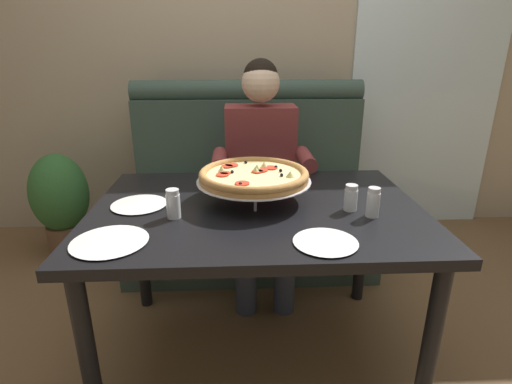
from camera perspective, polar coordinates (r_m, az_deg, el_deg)
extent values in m
plane|color=brown|center=(1.98, 0.11, -21.93)|extent=(16.00, 16.00, 0.00)
cube|color=tan|center=(2.97, -1.45, 21.51)|extent=(6.00, 0.12, 2.80)
cube|color=white|center=(3.21, 24.22, 19.78)|extent=(1.10, 0.02, 2.80)
cube|color=#384C42|center=(2.52, -0.82, -5.64)|extent=(1.52, 0.60, 0.46)
cube|color=#384C42|center=(2.74, -1.16, 6.56)|extent=(1.52, 0.18, 0.65)
cylinder|color=#384C42|center=(2.68, -1.21, 14.39)|extent=(1.52, 0.14, 0.14)
cube|color=black|center=(1.60, 0.13, -2.69)|extent=(1.31, 0.93, 0.04)
cylinder|color=black|center=(1.54, -23.03, -21.32)|extent=(0.06, 0.06, 0.69)
cylinder|color=black|center=(1.60, 23.83, -19.78)|extent=(0.06, 0.06, 0.69)
cylinder|color=black|center=(2.17, -16.25, -7.74)|extent=(0.06, 0.06, 0.69)
cylinder|color=black|center=(2.21, 15.07, -7.08)|extent=(0.06, 0.06, 0.69)
cube|color=#2D3342|center=(2.17, 0.93, -1.22)|extent=(0.34, 0.40, 0.15)
cylinder|color=#2D3342|center=(2.08, -1.47, -11.63)|extent=(0.11, 0.11, 0.46)
cylinder|color=#2D3342|center=(2.10, 4.12, -11.47)|extent=(0.11, 0.11, 0.46)
cube|color=brown|center=(2.32, 0.61, 5.48)|extent=(0.40, 0.22, 0.56)
cylinder|color=brown|center=(2.10, -5.33, 4.59)|extent=(0.08, 0.28, 0.08)
cylinder|color=brown|center=(2.13, 7.18, 4.74)|extent=(0.08, 0.28, 0.08)
sphere|color=beige|center=(2.23, 0.68, 15.46)|extent=(0.21, 0.21, 0.21)
sphere|color=black|center=(2.24, 0.67, 16.37)|extent=(0.19, 0.19, 0.19)
cylinder|color=silver|center=(1.52, -0.11, -1.32)|extent=(0.01, 0.01, 0.08)
cylinder|color=silver|center=(1.70, -3.99, 0.88)|extent=(0.01, 0.01, 0.08)
cylinder|color=silver|center=(1.70, 3.17, 0.99)|extent=(0.01, 0.01, 0.08)
torus|color=silver|center=(1.63, -0.31, 1.39)|extent=(0.26, 0.26, 0.01)
cylinder|color=silver|center=(1.63, -0.31, 1.66)|extent=(0.47, 0.47, 0.00)
cylinder|color=#B77F42|center=(1.62, -0.31, 2.02)|extent=(0.45, 0.45, 0.02)
torus|color=#B77F42|center=(1.62, -0.31, 2.67)|extent=(0.45, 0.45, 0.03)
cylinder|color=beige|center=(1.62, -0.31, 2.50)|extent=(0.39, 0.39, 0.01)
cylinder|color=red|center=(1.49, -2.00, 1.23)|extent=(0.05, 0.05, 0.01)
cylinder|color=red|center=(1.69, 2.16, 3.51)|extent=(0.06, 0.06, 0.01)
cylinder|color=red|center=(1.60, -4.86, 2.49)|extent=(0.05, 0.05, 0.01)
cylinder|color=red|center=(1.65, 0.75, 3.15)|extent=(0.06, 0.06, 0.01)
cylinder|color=red|center=(1.73, -3.54, 3.88)|extent=(0.06, 0.06, 0.01)
cylinder|color=red|center=(1.63, 0.19, 2.96)|extent=(0.05, 0.05, 0.01)
cylinder|color=red|center=(1.71, -4.21, 3.70)|extent=(0.05, 0.05, 0.01)
cylinder|color=red|center=(1.62, -4.49, 2.73)|extent=(0.04, 0.04, 0.01)
sphere|color=black|center=(1.62, -3.46, 2.94)|extent=(0.01, 0.01, 0.01)
sphere|color=black|center=(1.64, 3.58, 3.11)|extent=(0.01, 0.01, 0.01)
sphere|color=black|center=(1.48, -2.26, 1.18)|extent=(0.01, 0.01, 0.01)
sphere|color=black|center=(1.58, 3.72, 2.46)|extent=(0.01, 0.01, 0.01)
sphere|color=black|center=(1.69, 2.91, 3.63)|extent=(0.01, 0.01, 0.01)
sphere|color=black|center=(1.76, -1.48, 4.33)|extent=(0.01, 0.01, 0.01)
cone|color=#CCC675|center=(1.63, 0.00, 3.23)|extent=(0.04, 0.04, 0.02)
cone|color=#CCC675|center=(1.58, 4.97, 2.59)|extent=(0.04, 0.04, 0.02)
cone|color=#CCC675|center=(1.64, -4.95, 3.33)|extent=(0.04, 0.04, 0.02)
cone|color=#CCC675|center=(1.66, 0.17, 3.60)|extent=(0.04, 0.04, 0.02)
cone|color=#CCC675|center=(1.70, 1.17, 3.93)|extent=(0.04, 0.04, 0.02)
cylinder|color=white|center=(1.54, 16.50, -1.76)|extent=(0.05, 0.05, 0.09)
cylinder|color=silver|center=(1.54, 16.45, -2.31)|extent=(0.04, 0.04, 0.06)
cylinder|color=silver|center=(1.52, 16.71, 0.23)|extent=(0.04, 0.04, 0.02)
cylinder|color=white|center=(1.58, 13.49, -1.13)|extent=(0.05, 0.05, 0.08)
cylinder|color=#4C6633|center=(1.58, 13.45, -1.62)|extent=(0.04, 0.04, 0.06)
cylinder|color=silver|center=(1.56, 13.64, 0.65)|extent=(0.05, 0.05, 0.02)
cylinder|color=white|center=(1.50, -11.83, -2.00)|extent=(0.05, 0.05, 0.09)
cylinder|color=#A82D19|center=(1.50, -11.78, -2.66)|extent=(0.04, 0.04, 0.05)
cylinder|color=silver|center=(1.48, -11.98, 0.00)|extent=(0.05, 0.05, 0.02)
cylinder|color=white|center=(1.31, 9.98, -7.18)|extent=(0.15, 0.15, 0.01)
cone|color=white|center=(1.31, 10.01, -6.83)|extent=(0.21, 0.21, 0.01)
cylinder|color=white|center=(1.38, -20.35, -6.77)|extent=(0.17, 0.17, 0.01)
cone|color=white|center=(1.38, -20.39, -6.44)|extent=(0.25, 0.25, 0.01)
cylinder|color=white|center=(1.66, -16.48, -1.77)|extent=(0.16, 0.16, 0.01)
cone|color=white|center=(1.66, -16.51, -1.48)|extent=(0.22, 0.22, 0.01)
cylinder|color=black|center=(4.23, 14.14, 4.30)|extent=(0.02, 0.02, 0.44)
cylinder|color=black|center=(3.99, 12.75, 3.50)|extent=(0.02, 0.02, 0.44)
cylinder|color=black|center=(4.15, 17.47, 3.67)|extent=(0.02, 0.02, 0.44)
cylinder|color=black|center=(3.91, 16.25, 2.82)|extent=(0.02, 0.02, 0.44)
cylinder|color=black|center=(4.01, 15.45, 6.71)|extent=(0.40, 0.40, 0.02)
cube|color=black|center=(3.92, 17.93, 9.20)|extent=(0.22, 0.27, 0.42)
cylinder|color=brown|center=(2.97, -25.54, -6.14)|extent=(0.24, 0.24, 0.22)
ellipsoid|color=#336B33|center=(2.86, -26.51, -0.16)|extent=(0.36, 0.36, 0.52)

